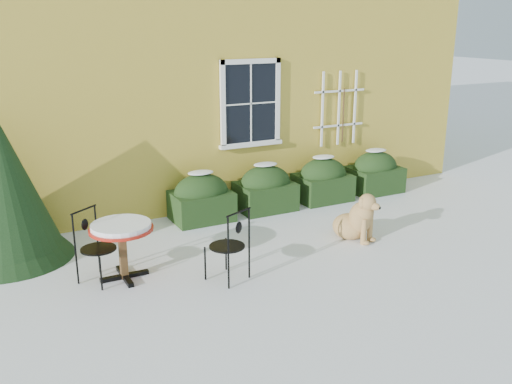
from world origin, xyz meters
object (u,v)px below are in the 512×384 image
dog (357,220)px  evergreen_shrub (3,200)px  bistro_table (121,233)px  patio_chair_far (96,246)px  patio_chair_near (229,245)px

dog → evergreen_shrub: bearing=140.7°
bistro_table → dog: 3.80m
bistro_table → dog: size_ratio=0.94×
bistro_table → dog: bearing=-4.5°
bistro_table → patio_chair_far: bearing=163.2°
bistro_table → patio_chair_near: size_ratio=0.84×
patio_chair_near → evergreen_shrub: bearing=-63.8°
patio_chair_near → patio_chair_far: 1.83m
evergreen_shrub → dog: 5.47m
evergreen_shrub → patio_chair_far: bearing=-53.9°
patio_chair_far → dog: patio_chair_far is taller
evergreen_shrub → patio_chair_far: evergreen_shrub is taller
patio_chair_near → patio_chair_far: size_ratio=1.02×
bistro_table → dog: dog is taller
patio_chair_near → dog: 2.53m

